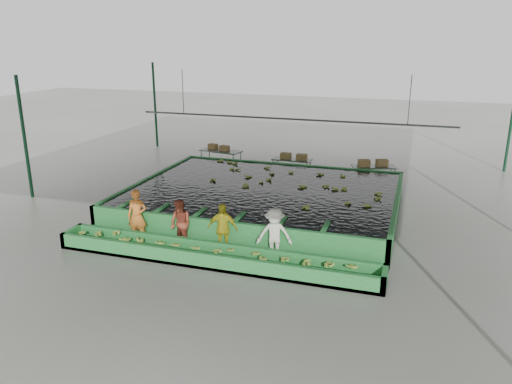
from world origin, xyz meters
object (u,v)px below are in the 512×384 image
(sorting_trough, at_px, (213,256))
(box_stack_mid, at_px, (294,159))
(box_stack_right, at_px, (373,166))
(worker_a, at_px, (137,216))
(worker_d, at_px, (274,235))
(packing_table_left, at_px, (221,159))
(worker_c, at_px, (222,228))
(worker_b, at_px, (180,224))
(box_stack_left, at_px, (219,150))
(packing_table_right, at_px, (373,176))
(packing_table_mid, at_px, (292,167))
(flotation_tank, at_px, (264,198))

(sorting_trough, xyz_separation_m, box_stack_mid, (-0.08, 10.15, 0.59))
(box_stack_right, bearing_deg, box_stack_mid, 175.45)
(worker_a, relative_size, box_stack_right, 1.33)
(worker_d, xyz_separation_m, packing_table_left, (-5.58, 9.63, -0.33))
(sorting_trough, bearing_deg, worker_c, 90.56)
(worker_b, xyz_separation_m, worker_c, (1.42, 0.00, 0.02))
(sorting_trough, height_order, box_stack_left, box_stack_left)
(worker_c, xyz_separation_m, packing_table_right, (3.71, 9.03, -0.37))
(box_stack_left, bearing_deg, packing_table_left, -27.98)
(packing_table_mid, bearing_deg, box_stack_mid, -18.81)
(packing_table_left, distance_m, packing_table_right, 7.65)
(worker_b, height_order, box_stack_left, worker_b)
(packing_table_mid, distance_m, box_stack_mid, 0.43)
(packing_table_right, bearing_deg, box_stack_left, 175.06)
(worker_a, xyz_separation_m, box_stack_mid, (2.89, 9.35, -0.03))
(worker_c, distance_m, worker_d, 1.66)
(packing_table_mid, bearing_deg, worker_c, -88.95)
(packing_table_left, xyz_separation_m, box_stack_left, (-0.14, 0.08, 0.48))
(packing_table_right, relative_size, box_stack_left, 1.64)
(worker_a, bearing_deg, flotation_tank, 44.45)
(worker_b, distance_m, box_stack_mid, 9.44)
(flotation_tank, relative_size, packing_table_mid, 5.41)
(worker_d, height_order, packing_table_right, worker_d)
(sorting_trough, distance_m, packing_table_left, 11.15)
(worker_d, bearing_deg, flotation_tank, 98.02)
(worker_c, xyz_separation_m, packing_table_mid, (-0.17, 9.38, -0.39))
(packing_table_mid, bearing_deg, worker_b, -97.58)
(worker_b, bearing_deg, packing_table_right, 80.98)
(worker_b, bearing_deg, packing_table_left, 125.12)
(flotation_tank, xyz_separation_m, worker_a, (-2.97, -4.30, 0.43))
(sorting_trough, bearing_deg, box_stack_mid, 90.46)
(packing_table_right, xyz_separation_m, box_stack_mid, (-3.78, 0.31, 0.40))
(sorting_trough, relative_size, box_stack_mid, 7.87)
(worker_c, bearing_deg, worker_d, -7.77)
(flotation_tank, distance_m, box_stack_left, 6.79)
(sorting_trough, bearing_deg, packing_table_right, 69.39)
(worker_b, xyz_separation_m, box_stack_mid, (1.35, 9.35, 0.06))
(packing_table_mid, xyz_separation_m, box_stack_right, (3.82, -0.33, 0.46))
(sorting_trough, relative_size, packing_table_mid, 5.41)
(worker_d, bearing_deg, packing_table_mid, 88.06)
(sorting_trough, bearing_deg, worker_b, 150.72)
(worker_a, xyz_separation_m, box_stack_left, (-1.10, 9.70, 0.08))
(flotation_tank, height_order, box_stack_right, box_stack_right)
(worker_a, xyz_separation_m, worker_d, (4.62, 0.00, -0.06))
(flotation_tank, xyz_separation_m, packing_table_mid, (-0.18, 5.08, -0.03))
(worker_c, bearing_deg, box_stack_mid, 82.69)
(worker_a, distance_m, box_stack_right, 11.21)
(box_stack_left, xyz_separation_m, box_stack_mid, (3.99, -0.36, -0.12))
(flotation_tank, height_order, packing_table_right, flotation_tank)
(worker_a, distance_m, packing_table_right, 11.24)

